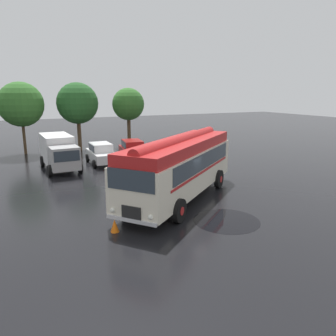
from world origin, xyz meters
TOP-DOWN VIEW (x-y plane):
  - ground_plane at (0.00, 0.00)m, footprint 120.00×120.00m
  - vintage_bus at (0.62, 0.67)m, footprint 9.43×8.17m
  - car_near_left at (-0.88, 11.35)m, footprint 2.02×4.23m
  - car_mid_left at (1.96, 11.73)m, footprint 2.36×4.38m
  - box_van at (-4.20, 11.02)m, footprint 2.48×5.83m
  - tree_left_of_centre at (-6.12, 18.64)m, footprint 4.05×4.05m
  - tree_centre at (-1.06, 18.46)m, footprint 3.97×3.97m
  - tree_right_of_centre at (4.32, 18.99)m, footprint 3.37×3.37m
  - traffic_cone at (-3.89, -1.99)m, footprint 0.36×0.36m
  - puddle_patch at (1.02, -3.06)m, footprint 3.01×3.01m

SIDE VIEW (x-z plane):
  - ground_plane at x=0.00m, z-range 0.00..0.00m
  - puddle_patch at x=1.02m, z-range 0.00..0.01m
  - traffic_cone at x=-3.89m, z-range 0.00..0.55m
  - car_near_left at x=-0.88m, z-range 0.02..1.68m
  - car_mid_left at x=1.96m, z-range 0.02..1.68m
  - box_van at x=-4.20m, z-range 0.11..2.61m
  - vintage_bus at x=0.62m, z-range 0.15..3.64m
  - tree_right_of_centre at x=4.32m, z-range 1.32..7.42m
  - tree_left_of_centre at x=-6.12m, z-range 1.24..7.84m
  - tree_centre at x=-1.06m, z-range 1.35..7.95m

